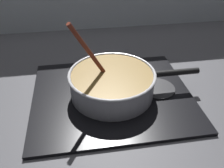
% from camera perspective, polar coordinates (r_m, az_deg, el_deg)
% --- Properties ---
extents(ground, '(2.40, 1.60, 0.04)m').
position_cam_1_polar(ground, '(0.79, 2.56, -10.15)').
color(ground, '#4C4C51').
extents(hob_plate, '(0.56, 0.48, 0.01)m').
position_cam_1_polar(hob_plate, '(0.88, 0.00, -2.55)').
color(hob_plate, black).
rests_on(hob_plate, ground).
extents(burner_ring, '(0.19, 0.19, 0.01)m').
position_cam_1_polar(burner_ring, '(0.87, 0.00, -2.03)').
color(burner_ring, '#592D0C').
rests_on(burner_ring, hob_plate).
extents(spare_burner, '(0.13, 0.13, 0.01)m').
position_cam_1_polar(spare_burner, '(0.91, 10.59, -1.03)').
color(spare_burner, '#262628').
rests_on(spare_burner, hob_plate).
extents(cooking_pan, '(0.47, 0.30, 0.28)m').
position_cam_1_polar(cooking_pan, '(0.85, 0.07, 0.30)').
color(cooking_pan, silver).
rests_on(cooking_pan, hob_plate).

